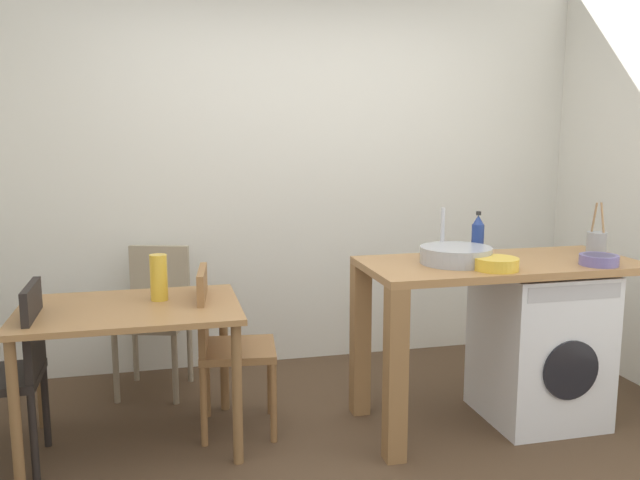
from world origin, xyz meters
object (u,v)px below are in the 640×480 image
object	(u,v)px
dining_table	(130,325)
vase	(159,277)
bottle_tall_green	(478,237)
colander	(599,259)
chair_opposite	(224,340)
washing_machine	(539,344)
chair_spare_by_wall	(156,310)
chair_person_seat	(12,366)
mixing_bowl	(496,263)
utensil_crock	(596,243)

from	to	relation	value
dining_table	vase	xyz separation A→B (m)	(0.15, 0.10, 0.22)
bottle_tall_green	colander	size ratio (longest dim) A/B	1.30
chair_opposite	washing_machine	bearing A→B (deg)	88.35
chair_spare_by_wall	colander	bearing A→B (deg)	169.20
chair_person_seat	chair_spare_by_wall	xyz separation A→B (m)	(0.67, 0.87, 0.00)
dining_table	chair_opposite	bearing A→B (deg)	7.03
chair_spare_by_wall	bottle_tall_green	distance (m)	2.02
washing_machine	bottle_tall_green	xyz separation A→B (m)	(-0.34, 0.13, 0.61)
bottle_tall_green	mixing_bowl	world-z (taller)	bottle_tall_green
bottle_tall_green	colander	bearing A→B (deg)	-33.22
chair_spare_by_wall	mixing_bowl	distance (m)	2.11
chair_spare_by_wall	bottle_tall_green	world-z (taller)	bottle_tall_green
chair_spare_by_wall	vase	distance (m)	0.76
washing_machine	colander	size ratio (longest dim) A/B	4.30
chair_person_seat	utensil_crock	world-z (taller)	utensil_crock
dining_table	chair_person_seat	distance (m)	0.57
chair_spare_by_wall	utensil_crock	world-z (taller)	utensil_crock
dining_table	utensil_crock	size ratio (longest dim) A/B	3.67
dining_table	mixing_bowl	world-z (taller)	mixing_bowl
dining_table	washing_machine	xyz separation A→B (m)	(2.22, -0.20, -0.21)
utensil_crock	bottle_tall_green	bearing A→B (deg)	174.00
bottle_tall_green	utensil_crock	size ratio (longest dim) A/B	0.87
dining_table	bottle_tall_green	size ratio (longest dim) A/B	4.23
dining_table	utensil_crock	xyz separation A→B (m)	(2.59, -0.15, 0.35)
chair_spare_by_wall	colander	distance (m)	2.61
bottle_tall_green	colander	distance (m)	0.63
chair_spare_by_wall	bottle_tall_green	bearing A→B (deg)	171.05
washing_machine	vase	world-z (taller)	vase
bottle_tall_green	utensil_crock	bearing A→B (deg)	-6.00
chair_person_seat	colander	xyz separation A→B (m)	(2.95, -0.32, 0.44)
chair_person_seat	chair_spare_by_wall	distance (m)	1.10
mixing_bowl	bottle_tall_green	bearing A→B (deg)	79.50
washing_machine	chair_person_seat	bearing A→B (deg)	177.96
chair_opposite	vase	xyz separation A→B (m)	(-0.33, 0.04, 0.35)
utensil_crock	colander	xyz separation A→B (m)	(-0.18, -0.27, -0.04)
mixing_bowl	chair_opposite	bearing A→B (deg)	161.32
chair_person_seat	chair_opposite	distance (m)	1.03
chair_opposite	colander	xyz separation A→B (m)	(1.93, -0.47, 0.44)
dining_table	washing_machine	bearing A→B (deg)	-5.10
bottle_tall_green	utensil_crock	distance (m)	0.71
bottle_tall_green	colander	world-z (taller)	bottle_tall_green
bottle_tall_green	chair_person_seat	bearing A→B (deg)	-179.34
utensil_crock	colander	bearing A→B (deg)	-123.70
chair_person_seat	washing_machine	world-z (taller)	chair_person_seat
chair_person_seat	bottle_tall_green	bearing A→B (deg)	-89.73
dining_table	chair_spare_by_wall	bearing A→B (deg)	81.06
dining_table	bottle_tall_green	world-z (taller)	bottle_tall_green
chair_person_seat	mixing_bowl	bearing A→B (deg)	-97.53
washing_machine	utensil_crock	world-z (taller)	utensil_crock
washing_machine	utensil_crock	bearing A→B (deg)	8.10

